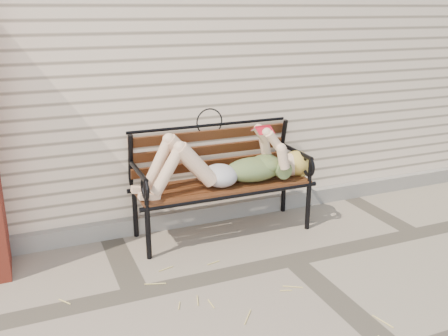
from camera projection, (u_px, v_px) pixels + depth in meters
name	position (u px, v px, depth m)	size (l,w,h in m)	color
ground	(292.00, 260.00, 3.94)	(80.00, 80.00, 0.00)	gray
house_wall	(174.00, 42.00, 6.12)	(8.00, 4.00, 3.00)	#F8DFC1
foundation_strip	(241.00, 208.00, 4.77)	(8.00, 0.10, 0.15)	gray
garden_bench	(219.00, 165.00, 4.34)	(1.65, 0.66, 1.07)	black
reading_woman	(226.00, 165.00, 4.22)	(1.56, 0.35, 0.49)	#0A424B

